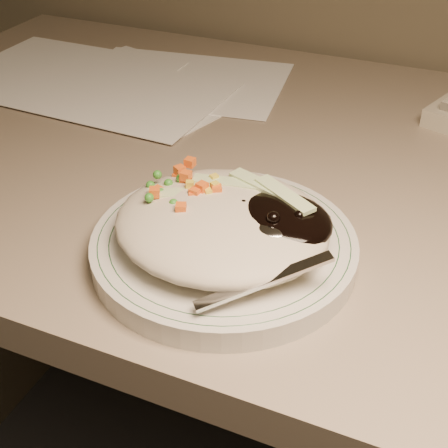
% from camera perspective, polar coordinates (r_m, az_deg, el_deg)
% --- Properties ---
extents(desk, '(1.40, 0.70, 0.74)m').
position_cam_1_polar(desk, '(0.84, 10.65, -7.16)').
color(desk, '#7F6F5C').
rests_on(desk, ground).
extents(plate, '(0.24, 0.24, 0.02)m').
position_cam_1_polar(plate, '(0.57, 0.00, -2.14)').
color(plate, silver).
rests_on(plate, desk).
extents(plate_rim, '(0.23, 0.23, 0.00)m').
position_cam_1_polar(plate_rim, '(0.56, -0.00, -1.33)').
color(plate_rim, '#144723').
rests_on(plate_rim, plate).
extents(meal, '(0.20, 0.19, 0.05)m').
position_cam_1_polar(meal, '(0.55, 0.37, 0.34)').
color(meal, '#B0A48E').
rests_on(meal, plate).
extents(papers, '(0.49, 0.32, 0.00)m').
position_cam_1_polar(papers, '(0.95, -8.83, 12.70)').
color(papers, white).
rests_on(papers, desk).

